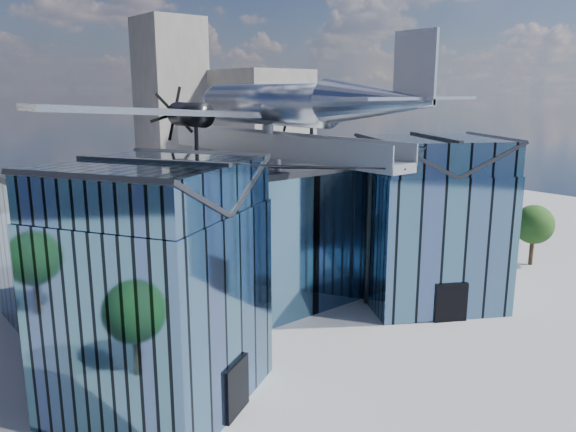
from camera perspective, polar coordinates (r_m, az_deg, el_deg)
ground_plane at (r=35.86m, az=2.08°, el=-11.85°), size 120.00×120.00×0.00m
museum at (r=38.33m, az=-3.63°, el=-1.46°), size 32.88×24.50×17.60m
bg_towers at (r=78.50m, az=-22.49°, el=8.14°), size 77.00×24.50×26.00m
tree_plaza_e at (r=52.70m, az=23.71°, el=-0.81°), size 3.85×3.85×5.29m
tree_side_e at (r=63.68m, az=12.53°, el=2.49°), size 3.80×3.80×5.88m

